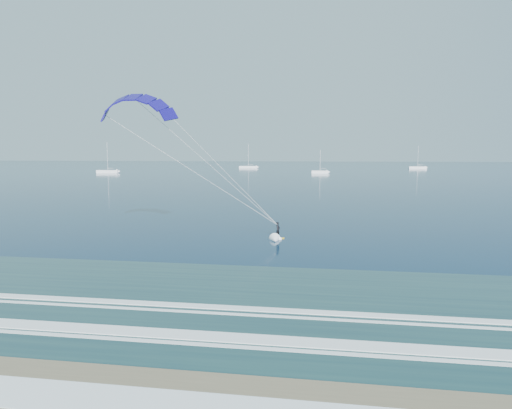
{
  "coord_description": "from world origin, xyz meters",
  "views": [
    {
      "loc": [
        7.56,
        -14.31,
        8.54
      ],
      "look_at": [
        1.38,
        25.31,
        4.0
      ],
      "focal_mm": 32.0,
      "sensor_mm": 36.0,
      "label": 1
    }
  ],
  "objects_px": {
    "sailboat_1": "(248,167)",
    "sailboat_3": "(418,167)",
    "sailboat_0": "(108,171)",
    "sailboat_2": "(320,172)",
    "kitesurfer_rig": "(210,165)"
  },
  "relations": [
    {
      "from": "sailboat_0",
      "to": "sailboat_2",
      "type": "bearing_deg",
      "value": 5.45
    },
    {
      "from": "sailboat_0",
      "to": "sailboat_2",
      "type": "xyz_separation_m",
      "value": [
        90.39,
        8.63,
        -0.02
      ]
    },
    {
      "from": "sailboat_3",
      "to": "sailboat_2",
      "type": "bearing_deg",
      "value": -127.61
    },
    {
      "from": "sailboat_0",
      "to": "sailboat_2",
      "type": "distance_m",
      "value": 90.8
    },
    {
      "from": "sailboat_0",
      "to": "kitesurfer_rig",
      "type": "bearing_deg",
      "value": -60.03
    },
    {
      "from": "sailboat_1",
      "to": "sailboat_3",
      "type": "relative_size",
      "value": 1.12
    },
    {
      "from": "sailboat_2",
      "to": "kitesurfer_rig",
      "type": "bearing_deg",
      "value": -92.93
    },
    {
      "from": "sailboat_2",
      "to": "sailboat_3",
      "type": "distance_m",
      "value": 84.82
    },
    {
      "from": "sailboat_0",
      "to": "sailboat_3",
      "type": "xyz_separation_m",
      "value": [
        142.15,
        75.82,
        -0.0
      ]
    },
    {
      "from": "kitesurfer_rig",
      "to": "sailboat_1",
      "type": "relative_size",
      "value": 1.24
    },
    {
      "from": "kitesurfer_rig",
      "to": "sailboat_2",
      "type": "distance_m",
      "value": 152.27
    },
    {
      "from": "kitesurfer_rig",
      "to": "sailboat_2",
      "type": "bearing_deg",
      "value": 87.07
    },
    {
      "from": "kitesurfer_rig",
      "to": "sailboat_0",
      "type": "relative_size",
      "value": 1.31
    },
    {
      "from": "kitesurfer_rig",
      "to": "sailboat_2",
      "type": "relative_size",
      "value": 1.74
    },
    {
      "from": "sailboat_0",
      "to": "sailboat_2",
      "type": "relative_size",
      "value": 1.32
    }
  ]
}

